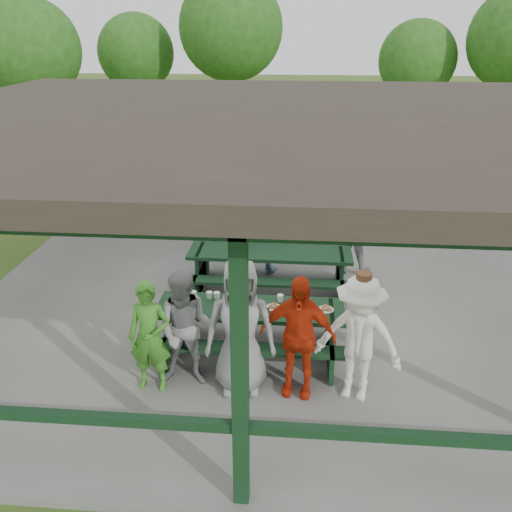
# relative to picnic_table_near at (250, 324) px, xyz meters

# --- Properties ---
(ground) EXTENTS (90.00, 90.00, 0.00)m
(ground) POSITION_rel_picnic_table_near_xyz_m (0.16, 1.20, -0.58)
(ground) COLOR #38581B
(ground) RESTS_ON ground
(concrete_slab) EXTENTS (10.00, 8.00, 0.10)m
(concrete_slab) POSITION_rel_picnic_table_near_xyz_m (0.16, 1.20, -0.53)
(concrete_slab) COLOR slate
(concrete_slab) RESTS_ON ground
(pavilion_structure) EXTENTS (10.60, 8.60, 3.24)m
(pavilion_structure) POSITION_rel_picnic_table_near_xyz_m (0.16, 1.20, 2.59)
(pavilion_structure) COLOR black
(pavilion_structure) RESTS_ON concrete_slab
(picnic_table_near) EXTENTS (2.61, 1.39, 0.75)m
(picnic_table_near) POSITION_rel_picnic_table_near_xyz_m (0.00, 0.00, 0.00)
(picnic_table_near) COLOR black
(picnic_table_near) RESTS_ON concrete_slab
(picnic_table_far) EXTENTS (2.81, 1.39, 0.75)m
(picnic_table_far) POSITION_rel_picnic_table_near_xyz_m (0.15, 2.00, 0.01)
(picnic_table_far) COLOR black
(picnic_table_far) RESTS_ON concrete_slab
(table_setting) EXTENTS (2.35, 0.45, 0.10)m
(table_setting) POSITION_rel_picnic_table_near_xyz_m (-0.03, 0.03, 0.31)
(table_setting) COLOR white
(table_setting) RESTS_ON picnic_table_near
(contestant_green) EXTENTS (0.56, 0.38, 1.50)m
(contestant_green) POSITION_rel_picnic_table_near_xyz_m (-1.18, -0.89, 0.27)
(contestant_green) COLOR #3D8825
(contestant_green) RESTS_ON concrete_slab
(contestant_grey_left) EXTENTS (0.81, 0.64, 1.60)m
(contestant_grey_left) POSITION_rel_picnic_table_near_xyz_m (-0.74, -0.76, 0.33)
(contestant_grey_left) COLOR gray
(contestant_grey_left) RESTS_ON concrete_slab
(contestant_grey_mid) EXTENTS (0.93, 0.66, 1.80)m
(contestant_grey_mid) POSITION_rel_picnic_table_near_xyz_m (-0.04, -0.81, 0.43)
(contestant_grey_mid) COLOR gray
(contestant_grey_mid) RESTS_ON concrete_slab
(contestant_red) EXTENTS (1.00, 0.52, 1.63)m
(contestant_red) POSITION_rel_picnic_table_near_xyz_m (0.67, -0.82, 0.34)
(contestant_red) COLOR red
(contestant_red) RESTS_ON concrete_slab
(contestant_white_fedora) EXTENTS (1.22, 0.92, 1.73)m
(contestant_white_fedora) POSITION_rel_picnic_table_near_xyz_m (1.41, -0.86, 0.36)
(contestant_white_fedora) COLOR white
(contestant_white_fedora) RESTS_ON concrete_slab
(spectator_lblue) EXTENTS (1.55, 0.66, 1.62)m
(spectator_lblue) POSITION_rel_picnic_table_near_xyz_m (-0.08, 2.82, 0.33)
(spectator_lblue) COLOR #89BDD5
(spectator_lblue) RESTS_ON concrete_slab
(spectator_blue) EXTENTS (0.72, 0.48, 1.96)m
(spectator_blue) POSITION_rel_picnic_table_near_xyz_m (-1.19, 3.45, 0.50)
(spectator_blue) COLOR teal
(spectator_blue) RESTS_ON concrete_slab
(spectator_grey) EXTENTS (0.91, 0.78, 1.64)m
(spectator_grey) POSITION_rel_picnic_table_near_xyz_m (1.62, 2.97, 0.34)
(spectator_grey) COLOR gray
(spectator_grey) RESTS_ON concrete_slab
(pickup_truck) EXTENTS (5.36, 2.75, 1.45)m
(pickup_truck) POSITION_rel_picnic_table_near_xyz_m (0.61, 10.22, 0.15)
(pickup_truck) COLOR silver
(pickup_truck) RESTS_ON ground
(farm_trailer) EXTENTS (3.52, 1.97, 1.22)m
(farm_trailer) POSITION_rel_picnic_table_near_xyz_m (-3.99, 9.15, 0.03)
(farm_trailer) COLOR #1B4E96
(farm_trailer) RESTS_ON ground
(tree_far_left) EXTENTS (3.13, 3.13, 4.89)m
(tree_far_left) POSITION_rel_picnic_table_near_xyz_m (-6.36, 16.82, 2.73)
(tree_far_left) COLOR #332214
(tree_far_left) RESTS_ON ground
(tree_left) EXTENTS (4.03, 4.03, 6.30)m
(tree_left) POSITION_rel_picnic_table_near_xyz_m (-2.27, 16.01, 3.69)
(tree_left) COLOR #332214
(tree_left) RESTS_ON ground
(tree_mid) EXTENTS (2.97, 2.97, 4.64)m
(tree_mid) POSITION_rel_picnic_table_near_xyz_m (4.97, 16.09, 2.56)
(tree_mid) COLOR #332214
(tree_mid) RESTS_ON ground
(tree_edge_left) EXTENTS (3.42, 3.42, 5.34)m
(tree_edge_left) POSITION_rel_picnic_table_near_xyz_m (-8.79, 12.60, 3.04)
(tree_edge_left) COLOR #332214
(tree_edge_left) RESTS_ON ground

